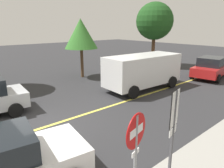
{
  "coord_description": "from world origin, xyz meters",
  "views": [
    {
      "loc": [
        -2.94,
        -7.56,
        3.99
      ],
      "look_at": [
        3.28,
        -0.28,
        1.27
      ],
      "focal_mm": 33.07,
      "sensor_mm": 36.0,
      "label": 1
    }
  ],
  "objects_px": {
    "car_red_behind_van": "(211,67)",
    "tree_right_verge": "(155,21)",
    "stop_sign": "(136,147)",
    "white_van": "(143,70)",
    "speed_limit_sign": "(174,118)",
    "tree_centre_verge": "(81,34)"
  },
  "relations": [
    {
      "from": "stop_sign",
      "to": "tree_centre_verge",
      "type": "xyz_separation_m",
      "value": [
        5.92,
        11.32,
        1.79
      ]
    },
    {
      "from": "car_red_behind_van",
      "to": "tree_right_verge",
      "type": "relative_size",
      "value": 0.76
    },
    {
      "from": "stop_sign",
      "to": "tree_right_verge",
      "type": "bearing_deg",
      "value": 37.44
    },
    {
      "from": "tree_centre_verge",
      "to": "tree_right_verge",
      "type": "height_order",
      "value": "tree_right_verge"
    },
    {
      "from": "white_van",
      "to": "car_red_behind_van",
      "type": "relative_size",
      "value": 1.12
    },
    {
      "from": "speed_limit_sign",
      "to": "car_red_behind_van",
      "type": "bearing_deg",
      "value": 20.25
    },
    {
      "from": "car_red_behind_van",
      "to": "stop_sign",
      "type": "bearing_deg",
      "value": -161.5
    },
    {
      "from": "car_red_behind_van",
      "to": "tree_centre_verge",
      "type": "distance_m",
      "value": 10.54
    },
    {
      "from": "tree_right_verge",
      "to": "car_red_behind_van",
      "type": "bearing_deg",
      "value": -92.77
    },
    {
      "from": "speed_limit_sign",
      "to": "tree_right_verge",
      "type": "height_order",
      "value": "tree_right_verge"
    },
    {
      "from": "white_van",
      "to": "car_red_behind_van",
      "type": "distance_m",
      "value": 6.66
    },
    {
      "from": "tree_centre_verge",
      "to": "tree_right_verge",
      "type": "relative_size",
      "value": 0.73
    },
    {
      "from": "tree_centre_verge",
      "to": "tree_right_verge",
      "type": "bearing_deg",
      "value": -5.03
    },
    {
      "from": "tree_centre_verge",
      "to": "speed_limit_sign",
      "type": "bearing_deg",
      "value": -111.65
    },
    {
      "from": "stop_sign",
      "to": "car_red_behind_van",
      "type": "bearing_deg",
      "value": 18.5
    },
    {
      "from": "speed_limit_sign",
      "to": "tree_right_verge",
      "type": "xyz_separation_m",
      "value": [
        12.41,
        10.55,
        2.63
      ]
    },
    {
      "from": "car_red_behind_van",
      "to": "tree_right_verge",
      "type": "distance_m",
      "value": 7.05
    },
    {
      "from": "stop_sign",
      "to": "car_red_behind_van",
      "type": "xyz_separation_m",
      "value": [
        13.58,
        4.54,
        -0.77
      ]
    },
    {
      "from": "stop_sign",
      "to": "car_red_behind_van",
      "type": "height_order",
      "value": "stop_sign"
    },
    {
      "from": "speed_limit_sign",
      "to": "white_van",
      "type": "xyz_separation_m",
      "value": [
        5.65,
        5.96,
        -0.5
      ]
    },
    {
      "from": "stop_sign",
      "to": "white_van",
      "type": "distance_m",
      "value": 9.32
    },
    {
      "from": "speed_limit_sign",
      "to": "white_van",
      "type": "relative_size",
      "value": 0.48
    }
  ]
}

